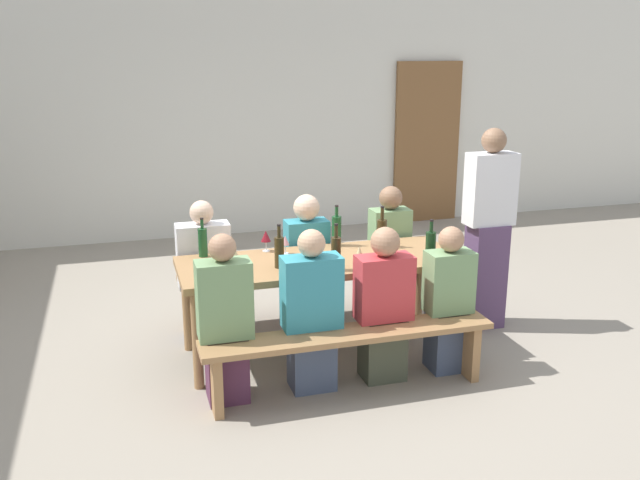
{
  "coord_description": "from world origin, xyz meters",
  "views": [
    {
      "loc": [
        -1.41,
        -4.75,
        2.29
      ],
      "look_at": [
        0.0,
        0.0,
        0.9
      ],
      "focal_mm": 38.97,
      "sensor_mm": 36.0,
      "label": 1
    }
  ],
  "objects_px": {
    "wooden_door": "(427,143)",
    "wine_glass_2": "(266,237)",
    "bench_far": "(297,280)",
    "wine_bottle_5": "(337,230)",
    "wine_bottle_0": "(203,242)",
    "seated_guest_far_1": "(307,263)",
    "bench_near": "(349,344)",
    "seated_guest_near_1": "(312,315)",
    "seated_guest_far_2": "(389,255)",
    "wine_bottle_4": "(382,232)",
    "wine_glass_3": "(234,253)",
    "seated_guest_near_0": "(225,323)",
    "seated_guest_near_3": "(448,303)",
    "wine_glass_1": "(359,253)",
    "standing_host": "(488,233)",
    "tasting_table": "(320,269)",
    "seated_guest_near_2": "(383,308)",
    "wine_bottle_2": "(279,251)",
    "wine_bottle_3": "(431,247)",
    "wine_glass_0": "(285,241)",
    "wine_bottle_1": "(336,253)",
    "seated_guest_far_0": "(204,275)"
  },
  "relations": [
    {
      "from": "wooden_door",
      "to": "wine_bottle_3",
      "type": "distance_m",
      "value": 4.36
    },
    {
      "from": "wine_bottle_4",
      "to": "wine_glass_2",
      "type": "xyz_separation_m",
      "value": [
        -0.9,
        0.14,
        -0.0
      ]
    },
    {
      "from": "seated_guest_near_2",
      "to": "wine_bottle_2",
      "type": "bearing_deg",
      "value": 55.82
    },
    {
      "from": "seated_guest_far_1",
      "to": "seated_guest_far_2",
      "type": "xyz_separation_m",
      "value": [
        0.73,
        0.0,
        0.01
      ]
    },
    {
      "from": "wooden_door",
      "to": "wine_glass_2",
      "type": "relative_size",
      "value": 12.74
    },
    {
      "from": "wooden_door",
      "to": "seated_guest_near_1",
      "type": "bearing_deg",
      "value": -123.53
    },
    {
      "from": "tasting_table",
      "to": "wine_glass_1",
      "type": "height_order",
      "value": "wine_glass_1"
    },
    {
      "from": "bench_far",
      "to": "seated_guest_far_1",
      "type": "xyz_separation_m",
      "value": [
        0.04,
        -0.15,
        0.19
      ]
    },
    {
      "from": "seated_guest_near_1",
      "to": "seated_guest_near_2",
      "type": "distance_m",
      "value": 0.52
    },
    {
      "from": "wine_bottle_2",
      "to": "wine_glass_2",
      "type": "bearing_deg",
      "value": 90.86
    },
    {
      "from": "wine_bottle_1",
      "to": "seated_guest_near_1",
      "type": "xyz_separation_m",
      "value": [
        -0.25,
        -0.26,
        -0.35
      ]
    },
    {
      "from": "bench_near",
      "to": "wine_bottle_4",
      "type": "relative_size",
      "value": 6.05
    },
    {
      "from": "tasting_table",
      "to": "wine_bottle_4",
      "type": "distance_m",
      "value": 0.62
    },
    {
      "from": "standing_host",
      "to": "wine_glass_3",
      "type": "bearing_deg",
      "value": 5.06
    },
    {
      "from": "seated_guest_near_0",
      "to": "standing_host",
      "type": "relative_size",
      "value": 0.69
    },
    {
      "from": "seated_guest_near_1",
      "to": "seated_guest_near_2",
      "type": "height_order",
      "value": "seated_guest_near_1"
    },
    {
      "from": "bench_near",
      "to": "wooden_door",
      "type": "bearing_deg",
      "value": 59.49
    },
    {
      "from": "seated_guest_near_3",
      "to": "seated_guest_far_1",
      "type": "bearing_deg",
      "value": 34.96
    },
    {
      "from": "wine_glass_3",
      "to": "seated_guest_far_1",
      "type": "distance_m",
      "value": 0.98
    },
    {
      "from": "wine_bottle_1",
      "to": "wine_bottle_2",
      "type": "height_order",
      "value": "wine_bottle_1"
    },
    {
      "from": "wine_bottle_0",
      "to": "wine_bottle_3",
      "type": "xyz_separation_m",
      "value": [
        1.57,
        -0.65,
        0.01
      ]
    },
    {
      "from": "seated_guest_near_3",
      "to": "seated_guest_near_1",
      "type": "bearing_deg",
      "value": 90.0
    },
    {
      "from": "wine_glass_3",
      "to": "seated_guest_near_0",
      "type": "bearing_deg",
      "value": -107.2
    },
    {
      "from": "wine_bottle_0",
      "to": "seated_guest_far_1",
      "type": "bearing_deg",
      "value": 13.93
    },
    {
      "from": "wine_glass_0",
      "to": "wine_glass_2",
      "type": "bearing_deg",
      "value": 136.99
    },
    {
      "from": "seated_guest_far_2",
      "to": "wine_bottle_4",
      "type": "bearing_deg",
      "value": -30.96
    },
    {
      "from": "wine_bottle_4",
      "to": "seated_guest_far_0",
      "type": "relative_size",
      "value": 0.29
    },
    {
      "from": "bench_near",
      "to": "seated_guest_near_1",
      "type": "bearing_deg",
      "value": 145.51
    },
    {
      "from": "tasting_table",
      "to": "seated_guest_near_2",
      "type": "height_order",
      "value": "seated_guest_near_2"
    },
    {
      "from": "tasting_table",
      "to": "wine_bottle_1",
      "type": "relative_size",
      "value": 6.15
    },
    {
      "from": "wine_glass_1",
      "to": "seated_guest_near_3",
      "type": "height_order",
      "value": "seated_guest_near_3"
    },
    {
      "from": "bench_far",
      "to": "wine_bottle_5",
      "type": "distance_m",
      "value": 0.68
    },
    {
      "from": "wine_glass_0",
      "to": "wine_glass_3",
      "type": "distance_m",
      "value": 0.52
    },
    {
      "from": "wine_glass_1",
      "to": "seated_guest_near_0",
      "type": "height_order",
      "value": "seated_guest_near_0"
    },
    {
      "from": "wine_bottle_0",
      "to": "seated_guest_near_1",
      "type": "height_order",
      "value": "seated_guest_near_1"
    },
    {
      "from": "wine_bottle_5",
      "to": "seated_guest_near_3",
      "type": "bearing_deg",
      "value": -56.47
    },
    {
      "from": "wine_bottle_4",
      "to": "wine_glass_2",
      "type": "height_order",
      "value": "wine_bottle_4"
    },
    {
      "from": "wine_glass_0",
      "to": "wine_bottle_2",
      "type": "bearing_deg",
      "value": -111.17
    },
    {
      "from": "wine_glass_0",
      "to": "seated_guest_near_2",
      "type": "bearing_deg",
      "value": -55.1
    },
    {
      "from": "wooden_door",
      "to": "tasting_table",
      "type": "distance_m",
      "value": 4.46
    },
    {
      "from": "wine_bottle_2",
      "to": "seated_guest_near_1",
      "type": "height_order",
      "value": "seated_guest_near_1"
    },
    {
      "from": "bench_far",
      "to": "wooden_door",
      "type": "bearing_deg",
      "value": 49.17
    },
    {
      "from": "seated_guest_near_1",
      "to": "bench_near",
      "type": "bearing_deg",
      "value": -124.49
    },
    {
      "from": "seated_guest_near_0",
      "to": "seated_guest_far_2",
      "type": "xyz_separation_m",
      "value": [
        1.58,
        1.08,
        0.01
      ]
    },
    {
      "from": "wine_glass_2",
      "to": "wine_bottle_0",
      "type": "bearing_deg",
      "value": 179.92
    },
    {
      "from": "wine_bottle_4",
      "to": "seated_guest_far_1",
      "type": "bearing_deg",
      "value": 145.03
    },
    {
      "from": "seated_guest_near_1",
      "to": "seated_guest_near_2",
      "type": "bearing_deg",
      "value": -90.0
    },
    {
      "from": "seated_guest_near_1",
      "to": "wine_glass_3",
      "type": "bearing_deg",
      "value": 42.73
    },
    {
      "from": "wine_bottle_5",
      "to": "seated_guest_far_2",
      "type": "xyz_separation_m",
      "value": [
        0.55,
        0.22,
        -0.32
      ]
    },
    {
      "from": "wooden_door",
      "to": "wine_bottle_1",
      "type": "distance_m",
      "value": 4.67
    }
  ]
}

